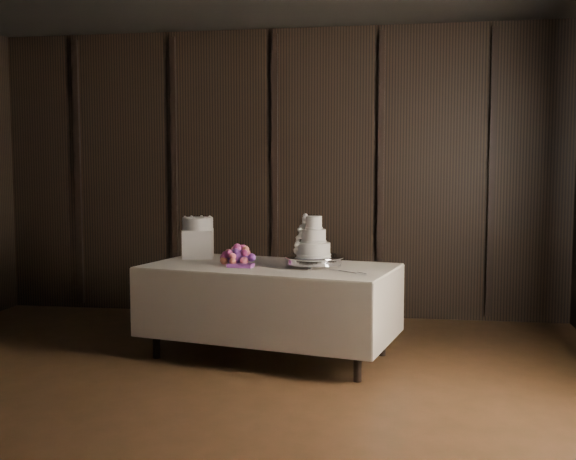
{
  "coord_description": "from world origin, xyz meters",
  "views": [
    {
      "loc": [
        1.24,
        -3.51,
        1.52
      ],
      "look_at": [
        0.4,
        1.84,
        1.05
      ],
      "focal_mm": 42.0,
      "sensor_mm": 36.0,
      "label": 1
    }
  ],
  "objects_px": {
    "wedding_cake": "(310,240)",
    "box_pedestal": "(198,244)",
    "cake_stand": "(314,261)",
    "display_table": "(270,307)",
    "small_cake": "(198,224)",
    "bouquet": "(238,257)"
  },
  "relations": [
    {
      "from": "wedding_cake",
      "to": "box_pedestal",
      "type": "xyz_separation_m",
      "value": [
        -1.06,
        0.45,
        -0.09
      ]
    },
    {
      "from": "wedding_cake",
      "to": "cake_stand",
      "type": "bearing_deg",
      "value": 27.52
    },
    {
      "from": "wedding_cake",
      "to": "display_table",
      "type": "bearing_deg",
      "value": 166.8
    },
    {
      "from": "box_pedestal",
      "to": "small_cake",
      "type": "xyz_separation_m",
      "value": [
        0.0,
        0.0,
        0.18
      ]
    },
    {
      "from": "wedding_cake",
      "to": "bouquet",
      "type": "bearing_deg",
      "value": 174.35
    },
    {
      "from": "display_table",
      "to": "box_pedestal",
      "type": "xyz_separation_m",
      "value": [
        -0.72,
        0.38,
        0.47
      ]
    },
    {
      "from": "cake_stand",
      "to": "small_cake",
      "type": "bearing_deg",
      "value": 158.21
    },
    {
      "from": "wedding_cake",
      "to": "small_cake",
      "type": "bearing_deg",
      "value": 154.94
    },
    {
      "from": "cake_stand",
      "to": "small_cake",
      "type": "height_order",
      "value": "small_cake"
    },
    {
      "from": "display_table",
      "to": "small_cake",
      "type": "height_order",
      "value": "small_cake"
    },
    {
      "from": "display_table",
      "to": "cake_stand",
      "type": "bearing_deg",
      "value": 4.36
    },
    {
      "from": "small_cake",
      "to": "bouquet",
      "type": "bearing_deg",
      "value": -41.84
    },
    {
      "from": "box_pedestal",
      "to": "small_cake",
      "type": "height_order",
      "value": "small_cake"
    },
    {
      "from": "display_table",
      "to": "cake_stand",
      "type": "xyz_separation_m",
      "value": [
        0.36,
        -0.05,
        0.39
      ]
    },
    {
      "from": "bouquet",
      "to": "small_cake",
      "type": "distance_m",
      "value": 0.66
    },
    {
      "from": "wedding_cake",
      "to": "small_cake",
      "type": "relative_size",
      "value": 1.19
    },
    {
      "from": "small_cake",
      "to": "cake_stand",
      "type": "bearing_deg",
      "value": -21.79
    },
    {
      "from": "bouquet",
      "to": "small_cake",
      "type": "height_order",
      "value": "small_cake"
    },
    {
      "from": "box_pedestal",
      "to": "display_table",
      "type": "bearing_deg",
      "value": -27.9
    },
    {
      "from": "box_pedestal",
      "to": "small_cake",
      "type": "distance_m",
      "value": 0.18
    },
    {
      "from": "display_table",
      "to": "small_cake",
      "type": "xyz_separation_m",
      "value": [
        -0.72,
        0.38,
        0.65
      ]
    },
    {
      "from": "display_table",
      "to": "cake_stand",
      "type": "height_order",
      "value": "cake_stand"
    }
  ]
}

